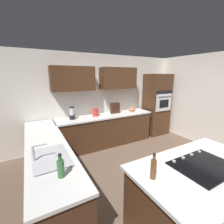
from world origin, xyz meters
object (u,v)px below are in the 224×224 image
blender (72,114)px  dish_soap_bottle (61,168)px  kettle (95,112)px  cooktop (203,165)px  spice_rack (115,108)px  oil_bottle (153,168)px  sink_unit (50,157)px  mixing_bowl (132,109)px  wall_oven (157,105)px

blender → dish_soap_bottle: 2.37m
kettle → cooktop: bearing=94.6°
spice_rack → oil_bottle: 3.03m
sink_unit → cooktop: (-1.66, 1.12, -0.01)m
cooktop → blender: blender is taller
mixing_bowl → spice_rack: (0.60, -0.03, 0.10)m
wall_oven → mixing_bowl: wall_oven is taller
kettle → oil_bottle: 2.81m
sink_unit → spice_rack: bearing=-138.9°
wall_oven → spice_rack: 1.60m
dish_soap_bottle → blender: bearing=-107.7°
blender → spice_rack: bearing=-178.6°
sink_unit → mixing_bowl: sink_unit is taller
spice_rack → oil_bottle: size_ratio=1.05×
spice_rack → mixing_bowl: bearing=177.0°
wall_oven → dish_soap_bottle: size_ratio=7.33×
mixing_bowl → dish_soap_bottle: size_ratio=0.73×
spice_rack → dish_soap_bottle: 3.05m
dish_soap_bottle → sink_unit: bearing=-83.0°
kettle → oil_bottle: (0.49, 2.77, 0.01)m
wall_oven → sink_unit: bearing=25.1°
wall_oven → blender: (2.90, -0.05, 0.01)m
wall_oven → oil_bottle: size_ratio=6.84×
mixing_bowl → kettle: (1.25, 0.00, 0.05)m
wall_oven → sink_unit: 4.07m
dish_soap_bottle → kettle: bearing=-121.2°
mixing_bowl → kettle: bearing=0.0°
dish_soap_bottle → oil_bottle: (-0.88, 0.51, 0.01)m
spice_rack → oil_bottle: bearing=67.9°
dish_soap_bottle → oil_bottle: oil_bottle is taller
sink_unit → mixing_bowl: size_ratio=3.41×
kettle → oil_bottle: size_ratio=0.72×
sink_unit → oil_bottle: 1.37m
wall_oven → spice_rack: bearing=-3.0°
mixing_bowl → spice_rack: spice_rack is taller
cooktop → kettle: kettle is taller
sink_unit → wall_oven: bearing=-154.9°
mixing_bowl → spice_rack: size_ratio=0.65×
cooktop → mixing_bowl: 3.08m
cooktop → blender: size_ratio=2.32×
cooktop → oil_bottle: 0.74m
mixing_bowl → dish_soap_bottle: bearing=40.8°
dish_soap_bottle → cooktop: bearing=158.2°
kettle → oil_bottle: bearing=80.0°
sink_unit → spice_rack: size_ratio=2.22×
sink_unit → blender: (-0.78, -1.78, 0.12)m
mixing_bowl → sink_unit: bearing=33.6°
oil_bottle → wall_oven: bearing=-135.2°
wall_oven → oil_bottle: 3.86m
cooktop → blender: 3.04m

